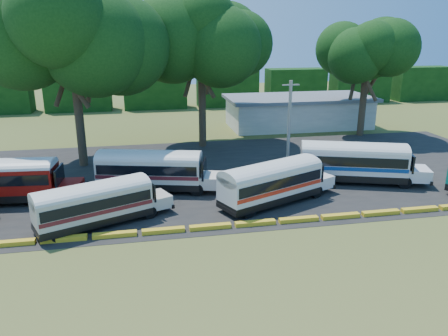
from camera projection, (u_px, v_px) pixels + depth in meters
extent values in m
plane|color=#3A4F1A|center=(189.00, 238.00, 26.97)|extent=(160.00, 160.00, 0.00)
cube|color=black|center=(185.00, 176.00, 38.38)|extent=(64.00, 24.00, 0.02)
cube|color=gold|center=(11.00, 243.00, 25.97)|extent=(2.70, 0.45, 0.30)
cube|color=gold|center=(64.00, 239.00, 26.51)|extent=(2.70, 0.45, 0.30)
cube|color=gold|center=(115.00, 235.00, 27.05)|extent=(2.70, 0.45, 0.30)
cube|color=gold|center=(163.00, 231.00, 27.59)|extent=(2.70, 0.45, 0.30)
cube|color=gold|center=(210.00, 227.00, 28.13)|extent=(2.70, 0.45, 0.30)
cube|color=gold|center=(255.00, 223.00, 28.67)|extent=(2.70, 0.45, 0.30)
cube|color=gold|center=(299.00, 220.00, 29.21)|extent=(2.70, 0.45, 0.30)
cube|color=gold|center=(340.00, 216.00, 29.75)|extent=(2.70, 0.45, 0.30)
cube|color=gold|center=(381.00, 213.00, 30.29)|extent=(2.70, 0.45, 0.30)
cube|color=gold|center=(420.00, 210.00, 30.83)|extent=(2.70, 0.45, 0.30)
cube|color=silver|center=(298.00, 113.00, 57.75)|extent=(18.00, 8.00, 3.60)
cube|color=#5C5E64|center=(299.00, 98.00, 57.15)|extent=(19.00, 9.00, 0.40)
cube|color=black|center=(78.00, 92.00, 68.85)|extent=(10.00, 4.00, 6.00)
cube|color=black|center=(155.00, 90.00, 71.01)|extent=(10.00, 4.00, 6.00)
cube|color=black|center=(227.00, 88.00, 73.16)|extent=(10.00, 4.00, 6.00)
cube|color=black|center=(295.00, 86.00, 75.32)|extent=(10.00, 4.00, 6.00)
cube|color=black|center=(360.00, 85.00, 77.48)|extent=(10.00, 4.00, 6.00)
cube|color=black|center=(420.00, 83.00, 79.64)|extent=(10.00, 4.00, 6.00)
cylinder|color=black|center=(51.00, 199.00, 31.73)|extent=(1.03, 0.37, 1.01)
cylinder|color=black|center=(59.00, 189.00, 33.77)|extent=(1.03, 0.37, 1.01)
cube|color=black|center=(0.00, 194.00, 32.31)|extent=(8.44, 3.20, 0.55)
cube|color=#910C08|center=(70.00, 188.00, 32.73)|extent=(1.99, 2.36, 0.96)
cube|color=black|center=(59.00, 176.00, 32.37)|extent=(0.35, 2.32, 1.38)
cube|color=black|center=(82.00, 193.00, 32.93)|extent=(0.39, 2.47, 0.30)
cylinder|color=black|center=(150.00, 213.00, 29.61)|extent=(0.92, 0.58, 0.89)
cylinder|color=black|center=(138.00, 204.00, 31.11)|extent=(0.92, 0.58, 0.89)
cylinder|color=black|center=(58.00, 235.00, 26.34)|extent=(0.92, 0.58, 0.89)
cylinder|color=black|center=(50.00, 224.00, 27.84)|extent=(0.92, 0.58, 0.89)
cube|color=black|center=(95.00, 218.00, 28.44)|extent=(7.60, 4.96, 0.49)
cube|color=beige|center=(93.00, 203.00, 28.12)|extent=(7.60, 4.96, 1.63)
cube|color=black|center=(93.00, 200.00, 28.07)|extent=(7.35, 4.90, 0.69)
cube|color=#5C171B|center=(94.00, 207.00, 28.22)|extent=(7.55, 4.97, 0.27)
ellipsoid|color=beige|center=(92.00, 191.00, 27.88)|extent=(7.60, 4.96, 1.00)
cube|color=beige|center=(157.00, 200.00, 30.76)|extent=(2.26, 2.44, 0.85)
cube|color=black|center=(149.00, 190.00, 30.20)|extent=(0.94, 1.94, 1.23)
cube|color=black|center=(166.00, 202.00, 31.28)|extent=(1.02, 2.07, 0.27)
cube|color=black|center=(36.00, 233.00, 26.53)|extent=(1.02, 2.07, 0.27)
cylinder|color=black|center=(197.00, 190.00, 33.63)|extent=(1.03, 0.52, 0.99)
cylinder|color=black|center=(200.00, 181.00, 35.65)|extent=(1.03, 0.52, 0.99)
cylinder|color=black|center=(111.00, 188.00, 34.06)|extent=(1.03, 0.52, 0.99)
cylinder|color=black|center=(119.00, 179.00, 36.07)|extent=(1.03, 0.52, 0.99)
cube|color=black|center=(151.00, 183.00, 34.84)|extent=(8.47, 4.45, 0.54)
cube|color=silver|center=(150.00, 169.00, 34.49)|extent=(8.47, 4.45, 1.81)
cube|color=black|center=(150.00, 166.00, 34.42)|extent=(8.17, 4.42, 0.76)
cube|color=maroon|center=(150.00, 173.00, 34.59)|extent=(8.40, 4.47, 0.30)
ellipsoid|color=beige|center=(149.00, 158.00, 34.21)|extent=(8.47, 4.45, 1.11)
cube|color=silver|center=(212.00, 180.00, 34.44)|extent=(2.27, 2.56, 0.94)
cube|color=black|center=(204.00, 169.00, 34.18)|extent=(0.72, 2.24, 1.36)
cube|color=black|center=(223.00, 185.00, 34.50)|extent=(0.79, 2.39, 0.30)
cube|color=black|center=(102.00, 183.00, 35.12)|extent=(0.79, 2.39, 0.30)
cylinder|color=black|center=(317.00, 192.00, 33.29)|extent=(1.00, 0.64, 0.97)
cylinder|color=black|center=(298.00, 184.00, 34.91)|extent=(1.00, 0.64, 0.97)
cylinder|color=black|center=(249.00, 211.00, 29.69)|extent=(1.00, 0.64, 0.97)
cylinder|color=black|center=(231.00, 202.00, 31.31)|extent=(1.00, 0.64, 0.97)
cube|color=black|center=(270.00, 196.00, 31.99)|extent=(8.24, 5.45, 0.53)
cube|color=silver|center=(271.00, 182.00, 31.65)|extent=(8.24, 5.45, 1.77)
cube|color=black|center=(271.00, 179.00, 31.58)|extent=(7.98, 5.37, 0.74)
cube|color=red|center=(271.00, 186.00, 31.75)|extent=(8.19, 5.45, 0.29)
ellipsoid|color=beige|center=(271.00, 170.00, 31.38)|extent=(8.24, 5.45, 1.09)
cube|color=silver|center=(317.00, 180.00, 34.55)|extent=(2.46, 2.66, 0.92)
cube|color=black|center=(312.00, 170.00, 33.93)|extent=(1.04, 2.09, 1.33)
cube|color=black|center=(324.00, 183.00, 35.12)|extent=(1.13, 2.24, 0.29)
cube|color=black|center=(227.00, 210.00, 29.88)|extent=(1.13, 2.24, 0.29)
cylinder|color=black|center=(405.00, 183.00, 35.18)|extent=(1.08, 0.61, 1.04)
cylinder|color=black|center=(398.00, 174.00, 37.28)|extent=(1.08, 0.61, 1.04)
cylinder|color=black|center=(316.00, 179.00, 36.10)|extent=(1.08, 0.61, 1.04)
cylinder|color=black|center=(314.00, 171.00, 38.19)|extent=(1.08, 0.61, 1.04)
cube|color=black|center=(351.00, 174.00, 36.71)|extent=(8.89, 5.18, 0.57)
cube|color=white|center=(353.00, 160.00, 36.34)|extent=(8.89, 5.18, 1.90)
cube|color=black|center=(353.00, 158.00, 36.27)|extent=(8.59, 5.13, 0.80)
cube|color=navy|center=(352.00, 165.00, 36.45)|extent=(8.82, 5.20, 0.31)
ellipsoid|color=beige|center=(354.00, 149.00, 36.05)|extent=(8.89, 5.18, 1.17)
cube|color=white|center=(416.00, 174.00, 35.94)|extent=(2.50, 2.76, 0.99)
cube|color=black|center=(410.00, 161.00, 35.72)|extent=(0.91, 2.31, 1.42)
cube|color=black|center=(427.00, 179.00, 35.95)|extent=(0.99, 2.47, 0.31)
cube|color=black|center=(301.00, 173.00, 37.28)|extent=(0.99, 2.47, 0.31)
cylinder|color=#3D311E|center=(79.00, 120.00, 40.19)|extent=(0.80, 0.80, 8.70)
cylinder|color=#3D311E|center=(90.00, 78.00, 39.70)|extent=(1.47, 3.06, 4.93)
cylinder|color=#3D311E|center=(65.00, 78.00, 39.67)|extent=(2.33, 2.66, 4.93)
cylinder|color=#3D311E|center=(71.00, 81.00, 37.83)|extent=(3.13, 0.97, 4.93)
ellipsoid|color=black|center=(70.00, 26.00, 37.70)|extent=(11.76, 11.76, 8.63)
cylinder|color=#3D311E|center=(202.00, 108.00, 47.17)|extent=(0.80, 0.80, 8.42)
cylinder|color=#3D311E|center=(212.00, 74.00, 46.72)|extent=(1.44, 2.98, 4.78)
cylinder|color=#3D311E|center=(191.00, 74.00, 46.68)|extent=(2.27, 2.59, 4.78)
cylinder|color=#3D311E|center=(201.00, 75.00, 44.84)|extent=(3.04, 0.96, 4.78)
ellipsoid|color=black|center=(201.00, 30.00, 44.75)|extent=(11.40, 11.40, 8.36)
cylinder|color=#3D311E|center=(362.00, 108.00, 52.34)|extent=(0.80, 0.80, 6.73)
cylinder|color=#3D311E|center=(372.00, 83.00, 52.11)|extent=(1.26, 2.49, 3.86)
cylinder|color=#3D311E|center=(354.00, 83.00, 52.08)|extent=(1.93, 2.19, 3.86)
cylinder|color=#3D311E|center=(368.00, 85.00, 50.23)|extent=(2.52, 0.86, 3.86)
ellipsoid|color=black|center=(368.00, 52.00, 50.38)|extent=(8.85, 8.85, 6.49)
cylinder|color=gray|center=(289.00, 124.00, 40.13)|extent=(0.30, 0.30, 7.99)
cube|color=gray|center=(291.00, 85.00, 39.05)|extent=(1.60, 0.12, 0.12)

